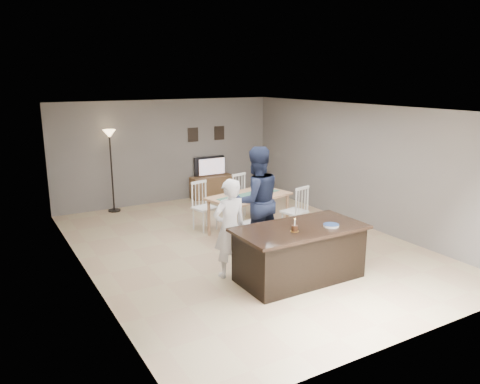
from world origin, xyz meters
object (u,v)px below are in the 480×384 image
man (256,201)px  birthday_cake (295,228)px  kitchen_island (299,253)px  floor_lamp (110,149)px  woman (230,228)px  dining_table (249,201)px  television (211,166)px  plate_stack (331,225)px  tv_console (212,187)px

man → birthday_cake: 1.49m
kitchen_island → floor_lamp: bearing=105.6°
woman → birthday_cake: 1.09m
woman → dining_table: size_ratio=0.73×
television → woman: bearing=66.7°
woman → dining_table: 2.34m
birthday_cake → dining_table: bearing=74.1°
plate_stack → dining_table: dining_table is taller
kitchen_island → television: 5.78m
kitchen_island → plate_stack: plate_stack is taller
tv_console → floor_lamp: (-2.75, -0.02, 1.28)m
television → dining_table: bearing=78.1°
plate_stack → man: bearing=105.9°
woman → tv_console: bearing=-115.7°
woman → man: 1.16m
kitchen_island → woman: bearing=143.8°
tv_console → man: 4.45m
television → dining_table: 3.22m
dining_table → floor_lamp: size_ratio=1.12×
floor_lamp → birthday_cake: bearing=-76.7°
man → floor_lamp: (-1.55, 4.20, 0.55)m
plate_stack → dining_table: bearing=88.1°
plate_stack → floor_lamp: (-2.00, 5.79, 0.66)m
dining_table → birthday_cake: bearing=-119.0°
kitchen_island → plate_stack: (0.45, -0.24, 0.47)m
man → dining_table: man is taller
floor_lamp → tv_console: bearing=0.3°
tv_console → woman: (-2.13, -4.89, 0.54)m
tv_console → birthday_cake: size_ratio=5.64×
birthday_cake → floor_lamp: 5.87m
television → man: man is taller
television → man: (-1.20, -4.29, 0.16)m
television → woman: size_ratio=0.55×
plate_stack → floor_lamp: size_ratio=0.13×
woman → floor_lamp: size_ratio=0.82×
dining_table → floor_lamp: floor_lamp is taller
man → floor_lamp: bearing=-63.9°
birthday_cake → floor_lamp: bearing=103.3°
television → birthday_cake: bearing=76.3°
birthday_cake → dining_table: birthday_cake is taller
man → birthday_cake: (-0.21, -1.48, -0.07)m
kitchen_island → plate_stack: bearing=-27.8°
tv_console → birthday_cake: 5.90m
plate_stack → dining_table: size_ratio=0.11×
floor_lamp → man: bearing=-69.8°
tv_console → woman: bearing=-113.6°
tv_console → kitchen_island: bearing=-102.2°
kitchen_island → television: bearing=78.0°
kitchen_island → birthday_cake: bearing=-148.6°
dining_table → television: bearing=65.0°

